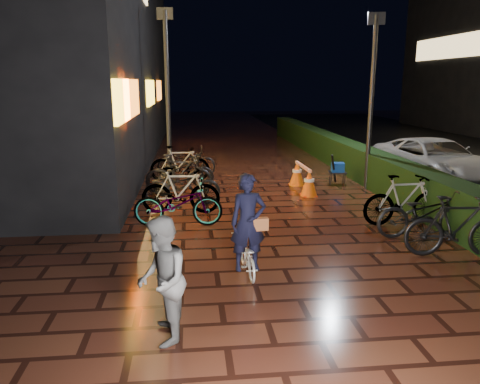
{
  "coord_description": "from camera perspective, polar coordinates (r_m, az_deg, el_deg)",
  "views": [
    {
      "loc": [
        -2.03,
        -8.71,
        2.99
      ],
      "look_at": [
        -1.19,
        -0.75,
        1.1
      ],
      "focal_mm": 35.0,
      "sensor_mm": 36.0,
      "label": 1
    }
  ],
  "objects": [
    {
      "name": "ground",
      "position": [
        9.43,
        6.75,
        -5.3
      ],
      "size": [
        80.0,
        80.0,
        0.0
      ],
      "primitive_type": "plane",
      "color": "#381911",
      "rests_on": "ground"
    },
    {
      "name": "hedge",
      "position": [
        17.71,
        11.59,
        4.94
      ],
      "size": [
        0.7,
        20.0,
        1.0
      ],
      "primitive_type": "cube",
      "color": "black",
      "rests_on": "ground"
    },
    {
      "name": "bystander_person",
      "position": [
        5.55,
        -9.53,
        -10.62
      ],
      "size": [
        0.61,
        0.77,
        1.52
      ],
      "primitive_type": "imported",
      "rotation": [
        0.0,
        0.0,
        -1.52
      ],
      "color": "#545457",
      "rests_on": "ground"
    },
    {
      "name": "van",
      "position": [
        15.44,
        22.65,
        3.57
      ],
      "size": [
        2.65,
        4.88,
        1.3
      ],
      "primitive_type": "imported",
      "rotation": [
        0.0,
        0.0,
        0.11
      ],
      "color": "#ABABAF",
      "rests_on": "ground"
    },
    {
      "name": "lamp_post_hedge",
      "position": [
        13.64,
        15.76,
        11.31
      ],
      "size": [
        0.46,
        0.2,
        4.79
      ],
      "color": "black",
      "rests_on": "ground"
    },
    {
      "name": "lamp_post_sf",
      "position": [
        15.02,
        -8.83,
        12.55
      ],
      "size": [
        0.49,
        0.15,
        5.15
      ],
      "color": "black",
      "rests_on": "ground"
    },
    {
      "name": "cyclist",
      "position": [
        7.35,
        0.94,
        -5.62
      ],
      "size": [
        0.61,
        1.17,
        1.64
      ],
      "color": "white",
      "rests_on": "ground"
    },
    {
      "name": "traffic_barrier",
      "position": [
        13.27,
        7.66,
        1.73
      ],
      "size": [
        0.48,
        1.8,
        0.72
      ],
      "color": "#DB540B",
      "rests_on": "ground"
    },
    {
      "name": "cart_assembly",
      "position": [
        14.16,
        11.78,
        2.82
      ],
      "size": [
        0.58,
        0.52,
        0.94
      ],
      "color": "black",
      "rests_on": "ground"
    },
    {
      "name": "parked_bikes_storefront",
      "position": [
        12.6,
        -7.17,
        1.85
      ],
      "size": [
        2.05,
        6.02,
        1.09
      ],
      "color": "black",
      "rests_on": "ground"
    },
    {
      "name": "parked_bikes_hedge",
      "position": [
        9.75,
        21.77,
        -2.32
      ],
      "size": [
        1.95,
        2.59,
        1.09
      ],
      "color": "black",
      "rests_on": "ground"
    }
  ]
}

